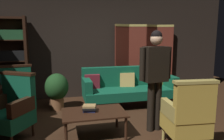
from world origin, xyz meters
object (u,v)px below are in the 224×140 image
at_px(standing_figure, 155,72).
at_px(book_tan_leather, 89,106).
at_px(armchair_wing_left, 17,94).
at_px(book_navy_cloth, 89,110).
at_px(coffee_table, 94,115).
at_px(bookshelf, 8,59).
at_px(armchair_gilt_accent, 188,116).
at_px(velvet_couch, 128,86).
at_px(potted_plant, 57,89).
at_px(folding_screen, 144,59).
at_px(armchair_wing_right, 12,109).
at_px(book_black_cloth, 89,108).

height_order(standing_figure, book_tan_leather, standing_figure).
distance_m(armchair_wing_left, book_navy_cloth, 1.68).
bearing_deg(coffee_table, bookshelf, 127.21).
xyz_separation_m(bookshelf, book_navy_cloth, (1.60, -2.14, -0.64)).
relative_size(armchair_gilt_accent, book_navy_cloth, 5.45).
relative_size(velvet_couch, potted_plant, 2.65).
bearing_deg(folding_screen, bookshelf, -178.44).
xyz_separation_m(velvet_couch, armchair_wing_left, (-2.36, -0.29, 0.04)).
distance_m(standing_figure, potted_plant, 2.28).
bearing_deg(standing_figure, armchair_wing_right, 174.03).
xyz_separation_m(armchair_gilt_accent, standing_figure, (-0.20, 0.69, 0.54)).
height_order(book_black_cloth, book_tan_leather, book_tan_leather).
bearing_deg(potted_plant, book_tan_leather, -70.83).
bearing_deg(coffee_table, book_navy_cloth, 147.22).
distance_m(bookshelf, armchair_gilt_accent, 4.12).
relative_size(book_navy_cloth, book_black_cloth, 0.90).
bearing_deg(potted_plant, book_navy_cloth, -70.83).
bearing_deg(folding_screen, armchair_wing_left, -159.86).
height_order(folding_screen, bookshelf, bookshelf).
distance_m(folding_screen, book_navy_cloth, 2.93).
relative_size(velvet_couch, book_tan_leather, 10.67).
relative_size(folding_screen, armchair_wing_left, 1.83).
distance_m(standing_figure, book_navy_cloth, 1.25).
relative_size(standing_figure, potted_plant, 2.13).
relative_size(bookshelf, velvet_couch, 0.97).
bearing_deg(armchair_wing_right, standing_figure, -5.97).
bearing_deg(armchair_wing_right, folding_screen, 34.11).
xyz_separation_m(potted_plant, book_tan_leather, (0.51, -1.47, 0.05)).
bearing_deg(coffee_table, potted_plant, 110.86).
bearing_deg(bookshelf, standing_figure, -38.79).
relative_size(bookshelf, coffee_table, 2.05).
relative_size(bookshelf, armchair_wing_left, 1.97).
height_order(folding_screen, standing_figure, folding_screen).
distance_m(folding_screen, bookshelf, 3.41).
bearing_deg(book_tan_leather, coffee_table, -32.78).
bearing_deg(folding_screen, armchair_wing_right, -145.89).
distance_m(armchair_gilt_accent, standing_figure, 0.89).
bearing_deg(potted_plant, armchair_gilt_accent, -50.25).
distance_m(potted_plant, book_black_cloth, 1.56).
bearing_deg(book_black_cloth, coffee_table, -32.78).
bearing_deg(book_navy_cloth, armchair_gilt_accent, -28.67).
xyz_separation_m(coffee_table, armchair_wing_right, (-1.24, 0.25, 0.12)).
relative_size(folding_screen, standing_figure, 1.12).
bearing_deg(coffee_table, folding_screen, 52.53).
distance_m(armchair_wing_right, potted_plant, 1.43).
bearing_deg(book_tan_leather, armchair_wing_left, 138.56).
height_order(coffee_table, potted_plant, potted_plant).
bearing_deg(armchair_wing_left, potted_plant, 25.74).
bearing_deg(book_tan_leather, folding_screen, 50.99).
relative_size(folding_screen, coffee_table, 1.90).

